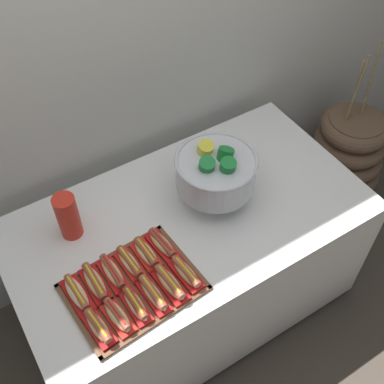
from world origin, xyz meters
name	(u,v)px	position (x,y,z in m)	size (l,w,h in m)	color
ground_plane	(190,301)	(0.00, 0.00, 0.00)	(10.00, 10.00, 0.00)	#4C4238
back_wall	(117,40)	(0.00, 0.54, 1.30)	(6.00, 0.10, 2.60)	beige
buffet_table	(189,261)	(0.00, 0.00, 0.39)	(1.54, 0.84, 0.74)	white
floor_vase	(345,157)	(1.24, 0.20, 0.28)	(0.47, 0.47, 1.03)	brown
serving_tray	(133,287)	(-0.36, -0.18, 0.75)	(0.50, 0.39, 0.01)	brown
hot_dog_0	(99,328)	(-0.54, -0.28, 0.78)	(0.08, 0.16, 0.06)	red
hot_dog_1	(117,316)	(-0.47, -0.27, 0.78)	(0.08, 0.17, 0.06)	red
hot_dog_2	(136,305)	(-0.39, -0.27, 0.78)	(0.06, 0.17, 0.06)	red
hot_dog_3	(153,294)	(-0.32, -0.26, 0.78)	(0.07, 0.18, 0.06)	red
hot_dog_4	(170,283)	(-0.24, -0.26, 0.78)	(0.08, 0.18, 0.06)	#B21414
hot_dog_5	(186,273)	(-0.17, -0.25, 0.78)	(0.07, 0.17, 0.06)	red
hot_dog_6	(77,294)	(-0.55, -0.11, 0.78)	(0.08, 0.18, 0.06)	#B21414
hot_dog_7	(95,283)	(-0.48, -0.11, 0.78)	(0.07, 0.18, 0.06)	#B21414
hot_dog_8	(113,273)	(-0.40, -0.10, 0.78)	(0.07, 0.17, 0.06)	red
hot_dog_9	(130,263)	(-0.33, -0.10, 0.78)	(0.07, 0.16, 0.06)	red
hot_dog_10	(146,253)	(-0.25, -0.09, 0.78)	(0.07, 0.16, 0.06)	red
hot_dog_11	(162,244)	(-0.18, -0.09, 0.78)	(0.08, 0.18, 0.06)	red
punch_bowl	(216,171)	(0.15, 0.03, 0.91)	(0.34, 0.34, 0.28)	silver
cup_stack	(68,216)	(-0.45, 0.18, 0.85)	(0.09, 0.09, 0.21)	red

